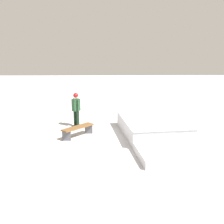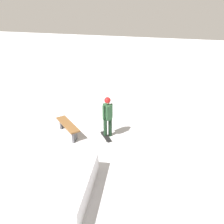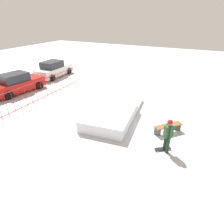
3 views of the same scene
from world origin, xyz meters
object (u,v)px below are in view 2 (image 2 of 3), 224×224
object	(u,v)px
skate_ramp	(14,181)
skater	(108,114)
park_bench	(68,126)
skateboard	(106,136)

from	to	relation	value
skate_ramp	skater	bearing A→B (deg)	-123.29
park_bench	skate_ramp	bearing A→B (deg)	87.31
skateboard	skater	bearing A→B (deg)	124.04
skate_ramp	skateboard	size ratio (longest dim) A/B	7.47
skater	park_bench	size ratio (longest dim) A/B	1.19
skate_ramp	skateboard	distance (m)	3.93
skate_ramp	park_bench	size ratio (longest dim) A/B	3.92
skate_ramp	park_bench	xyz separation A→B (m)	(-0.16, -3.41, 0.04)
skater	skateboard	bearing A→B (deg)	-63.21
skateboard	park_bench	size ratio (longest dim) A/B	0.52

